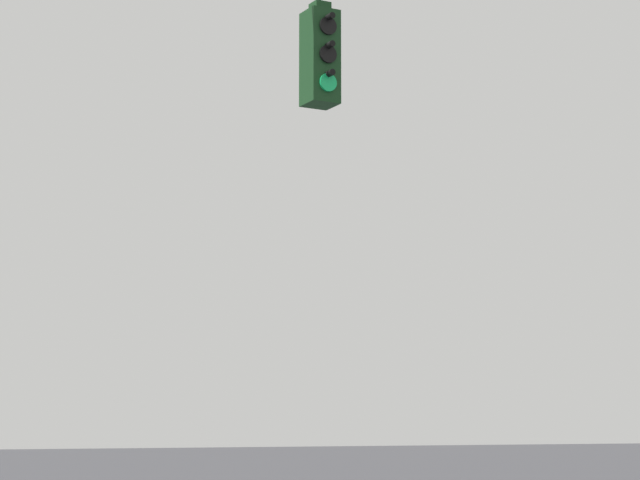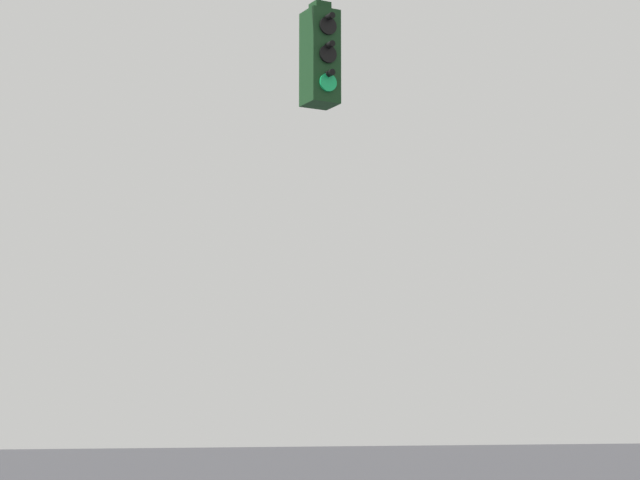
{
  "view_description": "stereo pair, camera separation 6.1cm",
  "coord_description": "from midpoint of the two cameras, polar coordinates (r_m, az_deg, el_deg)",
  "views": [
    {
      "loc": [
        -4.03,
        -12.06,
        2.22
      ],
      "look_at": [
        2.19,
        -0.46,
        4.16
      ],
      "focal_mm": 70.0,
      "sensor_mm": 36.0,
      "label": 1
    },
    {
      "loc": [
        -3.97,
        -12.09,
        2.22
      ],
      "look_at": [
        2.19,
        -0.46,
        4.16
      ],
      "focal_mm": 70.0,
      "sensor_mm": 36.0,
      "label": 2
    }
  ],
  "objects": [
    {
      "name": "traffic_light_over_intersection",
      "position": [
        13.75,
        -0.13,
        8.39
      ],
      "size": [
        0.34,
        0.58,
        2.25
      ],
      "color": "#143819"
    }
  ]
}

